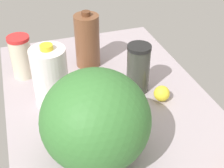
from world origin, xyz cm
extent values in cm
cube|color=#A5979F|center=(0.00, 0.00, 1.50)|extent=(120.00, 76.00, 3.00)
cylinder|color=beige|center=(31.32, 28.89, 11.35)|extent=(8.69, 8.69, 16.71)
cylinder|color=red|center=(31.32, 28.89, 20.41)|extent=(8.95, 8.95, 1.40)
cylinder|color=#383A32|center=(6.69, -12.73, 12.17)|extent=(8.76, 8.76, 18.33)
cylinder|color=black|center=(6.69, -12.73, 22.03)|extent=(9.03, 9.03, 1.40)
cylinder|color=white|center=(9.52, 20.17, 14.18)|extent=(12.79, 12.79, 22.35)
cylinder|color=yellow|center=(9.52, 20.17, 26.25)|extent=(4.48, 4.48, 1.80)
cylinder|color=brown|center=(31.53, 0.77, 14.59)|extent=(10.60, 10.60, 23.19)
cylinder|color=#59331E|center=(31.53, 0.77, 27.09)|extent=(3.71, 3.71, 1.80)
ellipsoid|color=#377333|center=(-21.41, 11.92, 17.62)|extent=(31.58, 31.58, 29.25)
sphere|color=yellow|center=(-2.37, -18.95, 6.03)|extent=(6.05, 6.05, 6.05)
camera|label=1|loc=(-85.47, 28.18, 76.70)|focal=50.00mm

